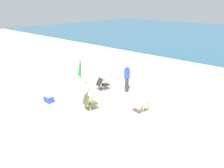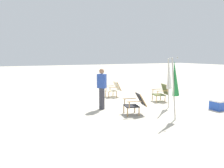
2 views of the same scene
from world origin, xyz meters
The scene contains 8 objects.
ground_plane centered at (0.00, 0.00, 0.00)m, with size 80.00×80.00×0.00m, color beige.
beach_chair_mid_center centered at (-1.33, 1.80, 0.42)m, with size 0.73×0.88×0.78m.
beach_chair_front_left centered at (2.09, 0.95, 0.43)m, with size 0.63×0.77×0.79m.
beach_chair_back_right centered at (0.06, -0.53, 0.43)m, with size 0.72×0.78×0.82m.
umbrella_furled_white centered at (-1.16, 0.12, 1.35)m, with size 0.52×0.56×2.06m.
umbrella_furled_green centered at (-2.54, 1.08, 1.38)m, with size 0.27×0.39×2.11m.
person_near_chairs centered at (-0.07, 2.60, 0.84)m, with size 0.39×0.37×1.63m.
cooler_box centered at (-2.24, -1.42, 0.20)m, with size 0.49×0.35×0.40m.
Camera 2 is at (-7.94, 6.08, 2.15)m, focal length 35.00 mm.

